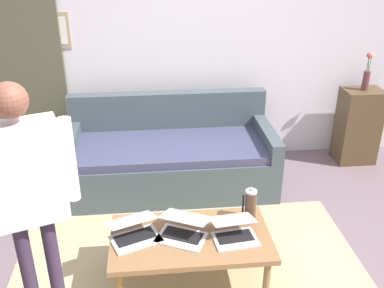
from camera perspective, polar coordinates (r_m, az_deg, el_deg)
back_wall at (r=4.72m, az=-1.12°, el=13.47°), size 7.04×0.11×2.70m
interior_door at (r=4.87m, az=-20.96°, el=8.21°), size 0.82×0.09×2.05m
couch at (r=4.44m, az=-2.81°, el=-1.76°), size 2.04×0.91×0.88m
coffee_table at (r=3.22m, az=-0.17°, el=-12.50°), size 1.14×0.64×0.40m
laptop_left at (r=3.17m, az=-1.20°, el=-11.16°), size 0.44×0.43×0.15m
laptop_center at (r=3.17m, az=5.53°, el=-11.34°), size 0.34×0.33×0.14m
laptop_right at (r=3.18m, az=-7.52°, el=-11.31°), size 0.42×0.40×0.15m
french_press at (r=3.33m, az=7.61°, el=-7.80°), size 0.11×0.09×0.28m
side_shelf at (r=5.21m, az=20.74°, el=2.20°), size 0.42×0.32×0.84m
flower_vase at (r=5.01m, az=21.78°, el=8.40°), size 0.09×0.08×0.41m
person_standing at (r=2.63m, az=-20.85°, el=-5.13°), size 0.58×0.32×1.68m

